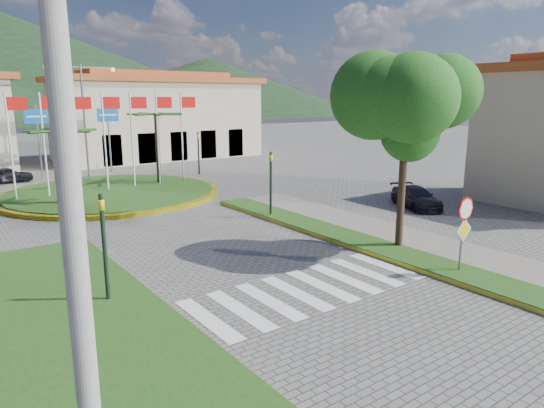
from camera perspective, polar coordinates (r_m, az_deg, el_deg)
ground at (r=12.55m, az=16.35°, el=-15.33°), size 160.00×160.00×0.00m
sidewalk_right at (r=18.20m, az=23.00°, el=-6.71°), size 4.00×28.00×0.15m
verge_right at (r=17.22m, az=20.92°, el=-7.56°), size 1.60×28.00×0.18m
median_left at (r=14.00m, az=-23.18°, el=-12.44°), size 5.00×14.00×0.18m
crosswalk at (r=15.03m, az=4.04°, el=-10.02°), size 8.00×3.00×0.01m
roundabout_island at (r=30.46m, az=-18.38°, el=1.31°), size 12.70×12.70×6.00m
stop_sign at (r=16.80m, az=21.67°, el=-2.05°), size 0.80×0.11×2.65m
deciduous_tree at (r=18.57m, az=15.51°, el=10.27°), size 3.60×3.60×6.80m
utility_pole at (r=6.84m, az=-22.69°, el=0.94°), size 0.32×0.32×9.00m
traffic_light_left at (r=14.12m, az=-19.18°, el=-3.88°), size 0.15×0.18×3.20m
traffic_light_right at (r=23.27m, az=-0.15°, el=3.08°), size 0.15×0.18×3.20m
traffic_light_far at (r=36.93m, az=-8.65°, el=6.44°), size 0.18×0.15×3.20m
direction_sign_west at (r=38.23m, az=-25.87°, el=7.94°), size 1.60×0.14×5.20m
direction_sign_east at (r=39.46m, az=-18.67°, el=8.63°), size 1.60×0.14×5.20m
street_lamp_centre at (r=37.92m, az=-21.23°, el=9.78°), size 4.80×0.16×8.00m
building_right at (r=48.48m, az=-13.33°, el=10.00°), size 19.08×9.54×8.05m
hill_far_mid at (r=168.53m, az=-28.96°, el=14.15°), size 180.00×180.00×30.00m
hill_far_east at (r=162.15m, az=-7.29°, el=13.57°), size 120.00×120.00×18.00m
car_dark_a at (r=37.57m, az=-28.75°, el=3.00°), size 3.37×1.72×1.10m
car_dark_b at (r=45.30m, az=-19.97°, el=5.24°), size 3.87×2.11×1.21m
car_side_right at (r=26.79m, az=16.58°, el=0.76°), size 2.91×4.02×1.08m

